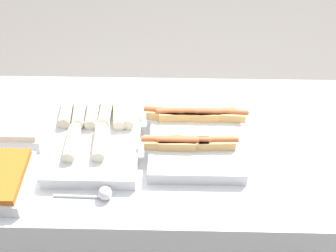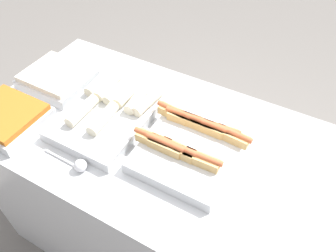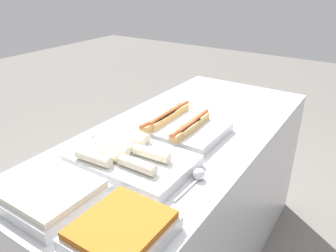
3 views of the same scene
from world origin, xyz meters
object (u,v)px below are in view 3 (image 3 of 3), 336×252
at_px(tray_hotdogs, 178,126).
at_px(serving_spoon_near, 197,176).
at_px(serving_spoon_far, 94,139).
at_px(tray_side_back, 56,197).
at_px(tray_wraps, 130,157).
at_px(tray_side_front, 122,231).

xyz_separation_m(tray_hotdogs, serving_spoon_near, (-0.32, -0.29, -0.02)).
bearing_deg(tray_hotdogs, serving_spoon_far, 138.64).
bearing_deg(tray_side_back, serving_spoon_near, -39.94).
xyz_separation_m(serving_spoon_near, serving_spoon_far, (0.00, 0.57, -0.00)).
height_order(tray_side_back, serving_spoon_near, tray_side_back).
relative_size(tray_wraps, tray_side_back, 1.71).
xyz_separation_m(tray_side_front, serving_spoon_near, (0.41, -0.04, -0.01)).
bearing_deg(serving_spoon_near, tray_side_back, 140.06).
xyz_separation_m(tray_wraps, serving_spoon_far, (0.06, 0.28, -0.02)).
height_order(tray_wraps, tray_side_front, tray_wraps).
distance_m(tray_wraps, tray_side_back, 0.36).
height_order(tray_side_front, serving_spoon_near, tray_side_front).
xyz_separation_m(tray_side_front, serving_spoon_far, (0.41, 0.53, -0.01)).
distance_m(tray_hotdogs, serving_spoon_near, 0.44).
bearing_deg(tray_hotdogs, serving_spoon_near, -138.07).
distance_m(tray_side_front, serving_spoon_far, 0.67).
bearing_deg(tray_wraps, serving_spoon_far, 77.81).
relative_size(tray_wraps, serving_spoon_far, 2.35).
bearing_deg(tray_wraps, tray_hotdogs, -0.99).
height_order(tray_wraps, tray_side_back, tray_wraps).
xyz_separation_m(tray_hotdogs, tray_side_back, (-0.73, 0.05, -0.00)).
xyz_separation_m(tray_hotdogs, tray_wraps, (-0.38, 0.01, -0.00)).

